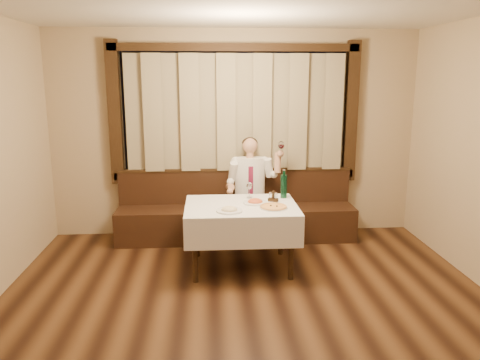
{
  "coord_description": "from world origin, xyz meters",
  "views": [
    {
      "loc": [
        -0.36,
        -3.41,
        2.2
      ],
      "look_at": [
        0.0,
        1.9,
        1.0
      ],
      "focal_mm": 35.0,
      "sensor_mm": 36.0,
      "label": 1
    }
  ],
  "objects": [
    {
      "name": "green_bottle",
      "position": [
        0.53,
        1.98,
        0.9
      ],
      "size": [
        0.08,
        0.08,
        0.35
      ],
      "rotation": [
        0.0,
        0.0,
        -0.2
      ],
      "color": "#0E4528",
      "rests_on": "dining_table"
    },
    {
      "name": "dining_table",
      "position": [
        0.0,
        1.7,
        0.65
      ],
      "size": [
        1.27,
        0.97,
        0.76
      ],
      "color": "black",
      "rests_on": "ground"
    },
    {
      "name": "pasta_red",
      "position": [
        0.16,
        1.75,
        0.79
      ],
      "size": [
        0.28,
        0.28,
        0.1
      ],
      "rotation": [
        0.0,
        0.0,
        -0.09
      ],
      "color": "white",
      "rests_on": "dining_table"
    },
    {
      "name": "cruet_caddy",
      "position": [
        0.38,
        1.82,
        0.8
      ],
      "size": [
        0.13,
        0.1,
        0.12
      ],
      "rotation": [
        0.0,
        0.0,
        -0.43
      ],
      "color": "black",
      "rests_on": "dining_table"
    },
    {
      "name": "banquette",
      "position": [
        0.0,
        2.72,
        0.31
      ],
      "size": [
        3.2,
        0.61,
        0.94
      ],
      "color": "black",
      "rests_on": "ground"
    },
    {
      "name": "pasta_cream",
      "position": [
        -0.15,
        1.45,
        0.8
      ],
      "size": [
        0.28,
        0.28,
        0.1
      ],
      "rotation": [
        0.0,
        0.0,
        0.06
      ],
      "color": "white",
      "rests_on": "dining_table"
    },
    {
      "name": "table_wine_glass",
      "position": [
        0.12,
        1.99,
        0.9
      ],
      "size": [
        0.07,
        0.07,
        0.2
      ],
      "rotation": [
        0.0,
        0.0,
        0.18
      ],
      "color": "white",
      "rests_on": "dining_table"
    },
    {
      "name": "seated_man",
      "position": [
        0.19,
        2.63,
        0.81
      ],
      "size": [
        0.76,
        0.57,
        1.39
      ],
      "color": "black",
      "rests_on": "ground"
    },
    {
      "name": "room",
      "position": [
        -0.0,
        0.97,
        1.5
      ],
      "size": [
        5.01,
        6.01,
        2.81
      ],
      "color": "black",
      "rests_on": "ground"
    },
    {
      "name": "pizza",
      "position": [
        0.35,
        1.54,
        0.77
      ],
      "size": [
        0.31,
        0.31,
        0.03
      ],
      "rotation": [
        0.0,
        0.0,
        0.38
      ],
      "color": "white",
      "rests_on": "dining_table"
    }
  ]
}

